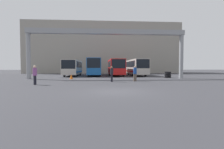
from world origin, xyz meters
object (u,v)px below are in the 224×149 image
Objects in this scene: bus_slot_2 at (116,66)px; traffic_cone at (71,77)px; pedestrian_far_center at (135,73)px; tire_stack at (168,75)px; pedestrian_near_left at (112,74)px; bus_slot_1 at (95,66)px; pedestrian_mid_right at (35,75)px; bus_slot_3 at (136,66)px; bus_slot_0 at (73,67)px.

bus_slot_2 is 15.35× the size of traffic_cone.
pedestrian_far_center is 1.78× the size of tire_stack.
pedestrian_near_left is (-1.81, -14.32, -0.86)m from bus_slot_2.
pedestrian_mid_right is (-5.14, -18.28, -0.91)m from bus_slot_1.
bus_slot_2 is 14.11m from pedestrian_far_center.
pedestrian_near_left is at bearing -111.91° from bus_slot_3.
bus_slot_1 is 10.92m from traffic_cone.
bus_slot_2 is 5.67× the size of pedestrian_mid_right.
bus_slot_3 is 10.97× the size of tire_stack.
pedestrian_mid_right is (-9.30, -17.33, -0.83)m from bus_slot_2.
pedestrian_mid_right is at bearing -154.85° from pedestrian_far_center.
pedestrian_mid_right reaches higher than traffic_cone.
bus_slot_3 reaches higher than tire_stack.
bus_slot_2 reaches higher than pedestrian_near_left.
pedestrian_mid_right is 8.07m from pedestrian_near_left.
pedestrian_mid_right is 1.04× the size of pedestrian_near_left.
pedestrian_far_center reaches higher than pedestrian_mid_right.
bus_slot_0 is 5.71× the size of pedestrian_near_left.
pedestrian_near_left reaches higher than tire_stack.
pedestrian_near_left is at bearing -97.20° from bus_slot_2.
bus_slot_1 is at bearing 116.24° from pedestrian_far_center.
pedestrian_far_center is 2.78m from pedestrian_near_left.
bus_slot_0 is at bearing -179.05° from bus_slot_2.
bus_slot_1 is 18.16× the size of traffic_cone.
bus_slot_0 is at bearing 97.06° from traffic_cone.
bus_slot_0 is 14.94× the size of traffic_cone.
bus_slot_1 reaches higher than traffic_cone.
traffic_cone is at bearing 67.45° from pedestrian_near_left.
pedestrian_near_left is at bearing -106.47° from pedestrian_mid_right.
bus_slot_1 is at bearing 177.03° from bus_slot_3.
traffic_cone is (1.15, -9.30, -1.38)m from bus_slot_0.
bus_slot_2 is at bearing 134.34° from tire_stack.
pedestrian_far_center is 2.73× the size of traffic_cone.
bus_slot_0 reaches higher than pedestrian_far_center.
pedestrian_mid_right reaches higher than pedestrian_near_left.
pedestrian_far_center is (0.96, -14.05, -0.82)m from bus_slot_2.
bus_slot_2 is 9.97× the size of tire_stack.
bus_slot_3 is 6.46× the size of pedestrian_near_left.
bus_slot_1 is 6.94× the size of pedestrian_near_left.
pedestrian_mid_right is 19.37m from tire_stack.
traffic_cone is 0.65× the size of tire_stack.
traffic_cone is at bearing -106.14° from bus_slot_1.
pedestrian_mid_right is 2.71× the size of traffic_cone.
bus_slot_2 is at bearing 101.30° from pedestrian_far_center.
tire_stack is at bearing -25.45° from bus_slot_0.
bus_slot_0 is 4.30m from bus_slot_1.
pedestrian_mid_right is at bearing 131.70° from pedestrian_near_left.
bus_slot_3 reaches higher than traffic_cone.
bus_slot_0 is 5.51× the size of pedestrian_mid_right.
pedestrian_far_center reaches higher than traffic_cone.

